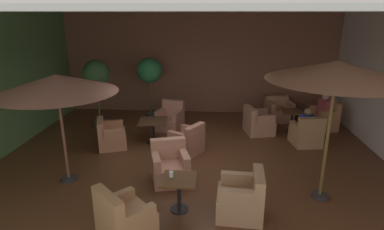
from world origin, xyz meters
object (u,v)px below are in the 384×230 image
object	(u,v)px
cafe_table_mid_center	(292,116)
potted_tree_mid_left	(97,79)
armchair_front_left_east	(170,167)
armchair_front_right_east	(111,136)
armchair_front_right_north	(170,119)
armchair_mid_center_east	(306,134)
armchair_front_left_south	(124,220)
iced_drink_cup	(171,174)
armchair_mid_center_west	(279,111)
patio_umbrella_tall_red	(57,84)
cafe_table_front_left	(179,186)
cafe_table_front_right	(153,126)
armchair_mid_center_north	(258,123)
patio_umbrella_center_beige	(337,71)
potted_tree_left_corner	(149,73)
patron_blue_shirt	(307,121)
armchair_front_right_south	(187,142)
patron_by_window	(324,106)
armchair_mid_center_south	(324,119)
armchair_front_left_north	(242,199)

from	to	relation	value
cafe_table_mid_center	potted_tree_mid_left	world-z (taller)	potted_tree_mid_left
armchair_front_left_east	armchair_front_right_east	xyz separation A→B (m)	(-1.84, 1.70, -0.02)
armchair_front_right_north	armchair_mid_center_east	world-z (taller)	armchair_front_right_north
armchair_front_left_south	iced_drink_cup	bearing A→B (deg)	52.29
armchair_mid_center_west	patio_umbrella_tall_red	xyz separation A→B (m)	(-5.31, -4.47, 1.83)
cafe_table_front_left	armchair_front_right_north	bearing A→B (deg)	99.73
cafe_table_front_right	iced_drink_cup	bearing A→B (deg)	-73.69
armchair_front_left_east	armchair_mid_center_west	world-z (taller)	armchair_front_left_east
cafe_table_front_left	armchair_mid_center_north	size ratio (longest dim) A/B	0.69
patio_umbrella_center_beige	armchair_front_right_north	bearing A→B (deg)	133.16
potted_tree_left_corner	patron_blue_shirt	size ratio (longest dim) A/B	3.26
patio_umbrella_tall_red	iced_drink_cup	xyz separation A→B (m)	(2.37, -0.89, -1.43)
armchair_front_right_south	cafe_table_mid_center	size ratio (longest dim) A/B	1.53
cafe_table_front_left	patio_umbrella_tall_red	xyz separation A→B (m)	(-2.52, 0.93, 1.64)
armchair_mid_center_west	iced_drink_cup	xyz separation A→B (m)	(-2.94, -5.36, 0.40)
potted_tree_mid_left	patron_blue_shirt	bearing A→B (deg)	-8.97
armchair_front_left_south	patron_by_window	bearing A→B (deg)	48.44
patio_umbrella_tall_red	potted_tree_mid_left	bearing A→B (deg)	97.66
cafe_table_front_left	patron_by_window	size ratio (longest dim) A/B	0.93
armchair_mid_center_south	armchair_mid_center_west	world-z (taller)	armchair_mid_center_south
cafe_table_mid_center	patio_umbrella_center_beige	xyz separation A→B (m)	(-0.27, -3.74, 2.02)
armchair_front_right_north	cafe_table_mid_center	distance (m)	3.72
armchair_mid_center_north	armchair_front_left_south	bearing A→B (deg)	-119.09
armchair_front_left_north	armchair_mid_center_south	world-z (taller)	armchair_mid_center_south
patio_umbrella_center_beige	cafe_table_mid_center	bearing A→B (deg)	85.87
armchair_front_left_east	potted_tree_left_corner	xyz separation A→B (m)	(-1.20, 4.07, 1.26)
armchair_front_left_south	armchair_mid_center_east	distance (m)	5.68
armchair_mid_center_west	patron_by_window	size ratio (longest dim) A/B	1.32
armchair_front_left_north	patio_umbrella_tall_red	xyz separation A→B (m)	(-3.65, 1.01, 1.81)
armchair_front_left_north	armchair_mid_center_south	distance (m)	5.51
armchair_front_right_south	potted_tree_mid_left	distance (m)	3.60
armchair_front_right_north	potted_tree_left_corner	xyz separation A→B (m)	(-0.78, 0.88, 1.26)
armchair_front_left_north	cafe_table_front_right	world-z (taller)	armchair_front_left_north
cafe_table_front_left	armchair_front_right_south	world-z (taller)	armchair_front_right_south
armchair_mid_center_west	patron_blue_shirt	distance (m)	2.14
armchair_mid_center_west	armchair_front_right_east	bearing A→B (deg)	-152.19
armchair_front_right_east	patio_umbrella_tall_red	world-z (taller)	patio_umbrella_tall_red
armchair_front_right_north	cafe_table_mid_center	world-z (taller)	armchair_front_right_north
cafe_table_front_right	armchair_front_right_south	size ratio (longest dim) A/B	0.81
armchair_mid_center_south	potted_tree_left_corner	bearing A→B (deg)	174.22
armchair_mid_center_east	patio_umbrella_tall_red	bearing A→B (deg)	-157.49
cafe_table_mid_center	patio_umbrella_center_beige	distance (m)	4.26
armchair_front_left_south	iced_drink_cup	distance (m)	1.14
potted_tree_mid_left	patio_umbrella_center_beige	bearing A→B (deg)	-32.92
armchair_mid_center_west	armchair_front_right_south	bearing A→B (deg)	-135.19
patio_umbrella_center_beige	potted_tree_mid_left	size ratio (longest dim) A/B	1.26
armchair_front_left_east	potted_tree_left_corner	world-z (taller)	potted_tree_left_corner
armchair_front_right_south	patron_by_window	xyz separation A→B (m)	(4.06, 2.04, 0.45)
armchair_front_left_south	armchair_mid_center_east	size ratio (longest dim) A/B	1.24
armchair_front_right_east	patron_blue_shirt	bearing A→B (deg)	5.71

